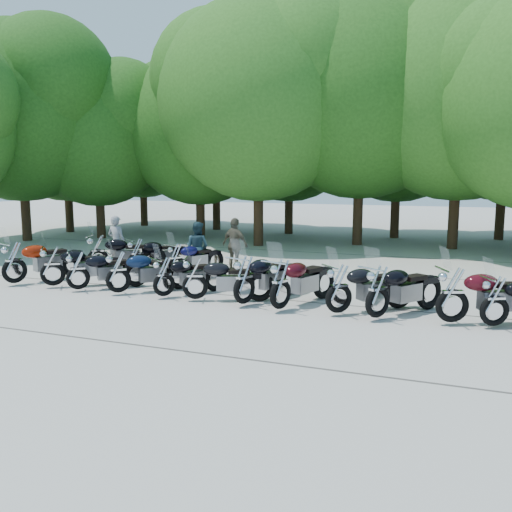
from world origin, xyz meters
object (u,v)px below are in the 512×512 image
(motorcycle_7, at_px, (280,282))
(motorcycle_4, at_px, (164,276))
(motorcycle_3, at_px, (118,271))
(motorcycle_10, at_px, (453,293))
(motorcycle_0, at_px, (14,261))
(rider_1, at_px, (197,247))
(motorcycle_1, at_px, (52,265))
(rider_2, at_px, (235,245))
(motorcycle_14, at_px, (137,254))
(rider_0, at_px, (117,242))
(motorcycle_11, at_px, (495,299))
(motorcycle_6, at_px, (244,278))
(motorcycle_13, at_px, (98,251))
(motorcycle_9, at_px, (378,290))
(motorcycle_2, at_px, (78,269))
(motorcycle_15, at_px, (176,258))
(motorcycle_8, at_px, (339,287))
(motorcycle_5, at_px, (195,277))

(motorcycle_7, bearing_deg, motorcycle_4, 16.39)
(motorcycle_3, xyz_separation_m, motorcycle_10, (8.36, 0.02, 0.05))
(motorcycle_0, bearing_deg, rider_1, -112.76)
(motorcycle_1, relative_size, rider_2, 1.33)
(motorcycle_14, relative_size, rider_0, 1.26)
(motorcycle_11, bearing_deg, motorcycle_6, 63.10)
(motorcycle_13, bearing_deg, motorcycle_9, -129.83)
(motorcycle_10, bearing_deg, motorcycle_14, 49.34)
(motorcycle_10, height_order, motorcycle_13, motorcycle_10)
(motorcycle_9, xyz_separation_m, rider_2, (-5.27, 4.46, 0.20))
(rider_0, xyz_separation_m, rider_2, (4.02, 0.84, -0.01))
(motorcycle_1, distance_m, motorcycle_4, 3.60)
(motorcycle_2, relative_size, motorcycle_9, 0.90)
(motorcycle_0, relative_size, motorcycle_15, 1.19)
(motorcycle_1, relative_size, motorcycle_13, 0.95)
(motorcycle_3, relative_size, rider_2, 1.31)
(motorcycle_7, bearing_deg, motorcycle_8, -153.92)
(motorcycle_5, distance_m, motorcycle_7, 2.34)
(motorcycle_4, xyz_separation_m, motorcycle_5, (0.91, -0.03, 0.04))
(motorcycle_7, xyz_separation_m, motorcycle_14, (-5.85, 3.00, -0.06))
(motorcycle_0, bearing_deg, motorcycle_3, -155.55)
(motorcycle_2, xyz_separation_m, motorcycle_4, (2.62, 0.11, -0.02))
(motorcycle_11, relative_size, rider_2, 1.25)
(motorcycle_6, bearing_deg, motorcycle_4, 19.69)
(motorcycle_2, height_order, motorcycle_15, motorcycle_2)
(motorcycle_2, distance_m, rider_2, 5.20)
(motorcycle_2, xyz_separation_m, motorcycle_13, (-1.26, 2.57, 0.08))
(rider_0, bearing_deg, motorcycle_13, 87.71)
(motorcycle_3, relative_size, motorcycle_13, 0.94)
(motorcycle_14, xyz_separation_m, rider_0, (-1.21, 0.64, 0.26))
(motorcycle_10, bearing_deg, motorcycle_5, 65.36)
(motorcycle_0, height_order, motorcycle_14, motorcycle_0)
(motorcycle_1, height_order, rider_2, rider_2)
(motorcycle_3, bearing_deg, motorcycle_13, -0.93)
(motorcycle_0, height_order, motorcycle_7, motorcycle_0)
(motorcycle_2, height_order, rider_0, rider_0)
(motorcycle_4, xyz_separation_m, motorcycle_9, (5.48, -0.22, 0.09))
(motorcycle_13, height_order, motorcycle_15, motorcycle_13)
(motorcycle_1, relative_size, motorcycle_10, 0.94)
(motorcycle_14, bearing_deg, motorcycle_6, -176.29)
(motorcycle_4, height_order, rider_1, rider_1)
(motorcycle_13, bearing_deg, motorcycle_3, -158.71)
(motorcycle_4, xyz_separation_m, motorcycle_14, (-2.60, 2.76, 0.04))
(motorcycle_11, bearing_deg, motorcycle_3, 62.94)
(motorcycle_15, relative_size, rider_2, 1.19)
(motorcycle_8, bearing_deg, motorcycle_2, 45.68)
(motorcycle_8, relative_size, motorcycle_13, 0.95)
(motorcycle_7, xyz_separation_m, motorcycle_10, (3.78, 0.18, 0.01))
(motorcycle_3, bearing_deg, motorcycle_7, -138.17)
(motorcycle_7, distance_m, motorcycle_15, 5.24)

